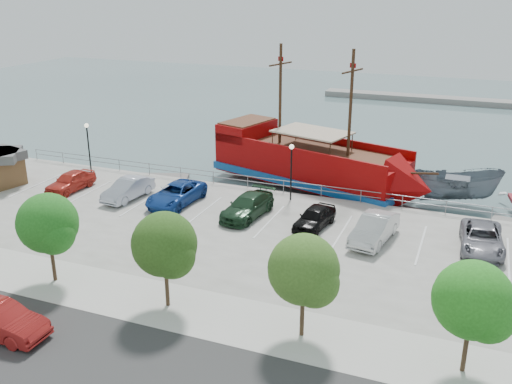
% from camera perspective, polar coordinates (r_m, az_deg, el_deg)
% --- Properties ---
extents(ground, '(160.00, 160.00, 0.00)m').
position_cam_1_polar(ground, '(37.49, 0.30, -5.48)').
color(ground, '#4B676C').
extents(street, '(100.00, 8.00, 0.04)m').
position_cam_1_polar(street, '(24.92, -13.91, -18.07)').
color(street, '#343434').
rests_on(street, land_slab).
extents(sidewalk, '(100.00, 4.00, 0.05)m').
position_cam_1_polar(sidewalk, '(29.04, -7.04, -11.55)').
color(sidewalk, beige).
rests_on(sidewalk, land_slab).
extents(seawall_railing, '(50.00, 0.06, 1.00)m').
position_cam_1_polar(seawall_railing, '(43.72, 4.02, 0.44)').
color(seawall_railing, gray).
rests_on(seawall_railing, land_slab).
extents(far_shore, '(40.00, 3.00, 0.80)m').
position_cam_1_polar(far_shore, '(87.98, 19.99, 8.54)').
color(far_shore, gray).
rests_on(far_shore, ground).
extents(pirate_ship, '(19.68, 10.32, 12.18)m').
position_cam_1_polar(pirate_ship, '(47.19, 6.75, 2.50)').
color(pirate_ship, '#8A0404').
rests_on(pirate_ship, ground).
extents(patrol_boat, '(7.33, 4.33, 2.67)m').
position_cam_1_polar(patrol_boat, '(46.55, 19.40, 0.30)').
color(patrol_boat, slate).
rests_on(patrol_boat, ground).
extents(dock_west, '(6.56, 3.79, 0.36)m').
position_cam_1_polar(dock_west, '(50.86, -10.35, 1.40)').
color(dock_west, slate).
rests_on(dock_west, ground).
extents(dock_mid, '(6.55, 3.10, 0.36)m').
position_cam_1_polar(dock_mid, '(43.95, 14.59, -1.95)').
color(dock_mid, slate).
rests_on(dock_mid, ground).
extents(lamp_post_left, '(0.36, 0.36, 4.28)m').
position_cam_1_polar(lamp_post_left, '(50.12, -16.47, 5.11)').
color(lamp_post_left, black).
rests_on(lamp_post_left, land_slab).
extents(lamp_post_mid, '(0.36, 0.36, 4.28)m').
position_cam_1_polar(lamp_post_mid, '(41.78, 3.55, 3.01)').
color(lamp_post_mid, black).
rests_on(lamp_post_mid, land_slab).
extents(tree_c, '(3.30, 3.20, 5.00)m').
position_cam_1_polar(tree_c, '(31.72, -19.97, -3.19)').
color(tree_c, '#473321').
rests_on(tree_c, sidewalk).
extents(tree_d, '(3.30, 3.20, 5.00)m').
position_cam_1_polar(tree_d, '(27.81, -8.95, -5.46)').
color(tree_d, '#473321').
rests_on(tree_d, sidewalk).
extents(tree_e, '(3.30, 3.20, 5.00)m').
position_cam_1_polar(tree_e, '(25.27, 5.05, -8.03)').
color(tree_e, '#473321').
rests_on(tree_e, sidewalk).
extents(tree_f, '(3.30, 3.20, 5.00)m').
position_cam_1_polar(tree_f, '(24.53, 21.16, -10.37)').
color(tree_f, '#473321').
rests_on(tree_f, sidewalk).
extents(parked_car_a, '(2.02, 4.54, 1.52)m').
position_cam_1_polar(parked_car_a, '(46.65, -18.05, 1.05)').
color(parked_car_a, red).
rests_on(parked_car_a, land_slab).
extents(parked_car_b, '(2.09, 4.77, 1.52)m').
position_cam_1_polar(parked_car_b, '(43.68, -12.69, 0.30)').
color(parked_car_b, '#AFB4C4').
rests_on(parked_car_b, land_slab).
extents(parked_car_c, '(2.86, 5.61, 1.52)m').
position_cam_1_polar(parked_car_c, '(42.02, -7.98, -0.20)').
color(parked_car_c, navy).
rests_on(parked_car_c, land_slab).
extents(parked_car_d, '(2.73, 5.41, 1.51)m').
position_cam_1_polar(parked_car_d, '(39.36, -0.86, -1.42)').
color(parked_car_d, '#1A3721').
rests_on(parked_car_d, land_slab).
extents(parked_car_e, '(2.29, 4.40, 1.43)m').
position_cam_1_polar(parked_car_e, '(37.79, 5.87, -2.53)').
color(parked_car_e, black).
rests_on(parked_car_e, land_slab).
extents(parked_car_f, '(2.51, 5.25, 1.66)m').
position_cam_1_polar(parked_car_f, '(36.34, 11.74, -3.62)').
color(parked_car_f, silver).
rests_on(parked_car_f, land_slab).
extents(parked_car_g, '(2.78, 5.44, 1.47)m').
position_cam_1_polar(parked_car_g, '(37.08, 21.66, -4.35)').
color(parked_car_g, gray).
rests_on(parked_car_g, land_slab).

